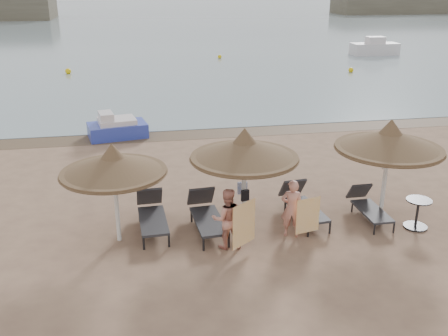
# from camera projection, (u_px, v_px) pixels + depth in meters

# --- Properties ---
(ground) EXTENTS (160.00, 160.00, 0.00)m
(ground) POSITION_uv_depth(u_px,v_px,m) (247.00, 239.00, 12.73)
(ground) COLOR #906C54
(ground) RESTS_ON ground
(sea) EXTENTS (200.00, 140.00, 0.03)m
(sea) POSITION_uv_depth(u_px,v_px,m) (146.00, 16.00, 86.30)
(sea) COLOR slate
(sea) RESTS_ON ground
(wet_sand_strip) EXTENTS (200.00, 1.60, 0.01)m
(wet_sand_strip) POSITION_uv_depth(u_px,v_px,m) (199.00, 134.00, 21.37)
(wet_sand_strip) COLOR brown
(wet_sand_strip) RESTS_ON ground
(palapa_left) EXTENTS (2.61, 2.61, 2.59)m
(palapa_left) POSITION_uv_depth(u_px,v_px,m) (113.00, 164.00, 11.97)
(palapa_left) COLOR silver
(palapa_left) RESTS_ON ground
(palapa_center) EXTENTS (2.80, 2.80, 2.77)m
(palapa_center) POSITION_uv_depth(u_px,v_px,m) (244.00, 149.00, 12.56)
(palapa_center) COLOR silver
(palapa_center) RESTS_ON ground
(palapa_right) EXTENTS (2.86, 2.86, 2.84)m
(palapa_right) POSITION_uv_depth(u_px,v_px,m) (390.00, 140.00, 13.09)
(palapa_right) COLOR silver
(palapa_right) RESTS_ON ground
(lounger_far_left) EXTENTS (0.78, 2.10, 0.93)m
(lounger_far_left) POSITION_uv_depth(u_px,v_px,m) (152.00, 214.00, 13.19)
(lounger_far_left) COLOR black
(lounger_far_left) RESTS_ON ground
(lounger_near_left) EXTENTS (0.85, 2.17, 0.95)m
(lounger_near_left) POSITION_uv_depth(u_px,v_px,m) (206.00, 214.00, 13.17)
(lounger_near_left) COLOR black
(lounger_near_left) RESTS_ON ground
(lounger_near_right) EXTENTS (0.88, 2.11, 0.92)m
(lounger_near_right) POSITION_uv_depth(u_px,v_px,m) (302.00, 203.00, 13.80)
(lounger_near_right) COLOR black
(lounger_near_right) RESTS_ON ground
(lounger_far_right) EXTENTS (0.62, 1.83, 0.81)m
(lounger_far_right) POSITION_uv_depth(u_px,v_px,m) (368.00, 205.00, 13.79)
(lounger_far_right) COLOR black
(lounger_far_right) RESTS_ON ground
(side_table) EXTENTS (0.67, 0.67, 0.81)m
(side_table) POSITION_uv_depth(u_px,v_px,m) (417.00, 214.00, 13.23)
(side_table) COLOR black
(side_table) RESTS_ON ground
(person_left) EXTENTS (0.83, 0.54, 1.80)m
(person_left) POSITION_uv_depth(u_px,v_px,m) (227.00, 214.00, 12.07)
(person_left) COLOR tan
(person_left) RESTS_ON ground
(person_right) EXTENTS (0.95, 0.76, 1.79)m
(person_right) POSITION_uv_depth(u_px,v_px,m) (292.00, 204.00, 12.63)
(person_right) COLOR tan
(person_right) RESTS_ON ground
(towel_left) EXTENTS (0.66, 0.49, 1.12)m
(towel_left) POSITION_uv_depth(u_px,v_px,m) (244.00, 224.00, 11.85)
(towel_left) COLOR orange
(towel_left) RESTS_ON ground
(towel_right) EXTENTS (0.67, 0.17, 0.95)m
(towel_right) POSITION_uv_depth(u_px,v_px,m) (308.00, 216.00, 12.54)
(towel_right) COLOR orange
(towel_right) RESTS_ON ground
(bag_patterned) EXTENTS (0.26, 0.09, 0.33)m
(bag_patterned) POSITION_uv_depth(u_px,v_px,m) (242.00, 188.00, 13.13)
(bag_patterned) COLOR silver
(bag_patterned) RESTS_ON ground
(bag_dark) EXTENTS (0.22, 0.13, 0.30)m
(bag_dark) POSITION_uv_depth(u_px,v_px,m) (245.00, 195.00, 12.84)
(bag_dark) COLOR black
(bag_dark) RESTS_ON ground
(pedal_boat) EXTENTS (2.57, 1.81, 1.10)m
(pedal_boat) POSITION_uv_depth(u_px,v_px,m) (117.00, 128.00, 20.80)
(pedal_boat) COLOR #2D3CAD
(pedal_boat) RESTS_ON ground
(buoy_left) EXTENTS (0.40, 0.40, 0.40)m
(buoy_left) POSITION_uv_depth(u_px,v_px,m) (68.00, 71.00, 34.55)
(buoy_left) COLOR yellow
(buoy_left) RESTS_ON ground
(buoy_mid) EXTENTS (0.31, 0.31, 0.31)m
(buoy_mid) POSITION_uv_depth(u_px,v_px,m) (220.00, 57.00, 41.25)
(buoy_mid) COLOR yellow
(buoy_mid) RESTS_ON ground
(buoy_right) EXTENTS (0.35, 0.35, 0.35)m
(buoy_right) POSITION_uv_depth(u_px,v_px,m) (351.00, 70.00, 35.18)
(buoy_right) COLOR yellow
(buoy_right) RESTS_ON ground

